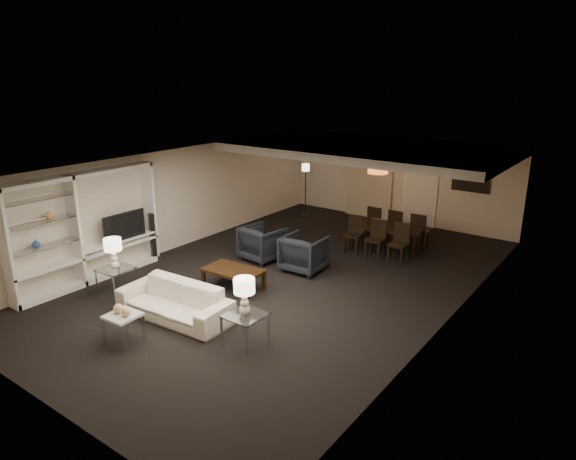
% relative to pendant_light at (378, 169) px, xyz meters
% --- Properties ---
extents(floor, '(11.00, 11.00, 0.00)m').
position_rel_pendant_light_xyz_m(floor, '(-0.30, -3.50, -1.92)').
color(floor, black).
rests_on(floor, ground).
extents(ceiling, '(7.00, 11.00, 0.02)m').
position_rel_pendant_light_xyz_m(ceiling, '(-0.30, -3.50, 0.58)').
color(ceiling, silver).
rests_on(ceiling, ground).
extents(wall_back, '(7.00, 0.02, 2.50)m').
position_rel_pendant_light_xyz_m(wall_back, '(-0.30, 2.00, -0.67)').
color(wall_back, beige).
rests_on(wall_back, ground).
extents(wall_front, '(7.00, 0.02, 2.50)m').
position_rel_pendant_light_xyz_m(wall_front, '(-0.30, -9.00, -0.67)').
color(wall_front, beige).
rests_on(wall_front, ground).
extents(wall_left, '(0.02, 11.00, 2.50)m').
position_rel_pendant_light_xyz_m(wall_left, '(-3.80, -3.50, -0.67)').
color(wall_left, beige).
rests_on(wall_left, ground).
extents(wall_right, '(0.02, 11.00, 2.50)m').
position_rel_pendant_light_xyz_m(wall_right, '(3.20, -3.50, -0.67)').
color(wall_right, beige).
rests_on(wall_right, ground).
extents(ceiling_soffit, '(7.00, 4.00, 0.20)m').
position_rel_pendant_light_xyz_m(ceiling_soffit, '(-0.30, 0.00, 0.48)').
color(ceiling_soffit, silver).
rests_on(ceiling_soffit, ceiling).
extents(curtains, '(1.50, 0.12, 2.40)m').
position_rel_pendant_light_xyz_m(curtains, '(-1.20, 1.92, -0.72)').
color(curtains, beige).
rests_on(curtains, wall_back).
extents(door, '(0.90, 0.05, 2.10)m').
position_rel_pendant_light_xyz_m(door, '(0.40, 1.97, -0.87)').
color(door, silver).
rests_on(door, wall_back).
extents(painting, '(0.95, 0.04, 0.65)m').
position_rel_pendant_light_xyz_m(painting, '(1.80, 1.96, -0.37)').
color(painting, '#142D38').
rests_on(painting, wall_back).
extents(media_unit, '(0.38, 3.40, 2.35)m').
position_rel_pendant_light_xyz_m(media_unit, '(-3.61, -6.10, -0.74)').
color(media_unit, white).
rests_on(media_unit, wall_left).
extents(pendant_light, '(0.52, 0.52, 0.24)m').
position_rel_pendant_light_xyz_m(pendant_light, '(0.00, 0.00, 0.00)').
color(pendant_light, '#D8591E').
rests_on(pendant_light, ceiling_soffit).
extents(sofa, '(2.25, 0.99, 0.64)m').
position_rel_pendant_light_xyz_m(sofa, '(-0.88, -6.22, -1.60)').
color(sofa, beige).
rests_on(sofa, floor).
extents(coffee_table, '(1.24, 0.76, 0.43)m').
position_rel_pendant_light_xyz_m(coffee_table, '(-0.88, -4.62, -1.70)').
color(coffee_table, black).
rests_on(coffee_table, floor).
extents(armchair_left, '(0.98, 1.00, 0.82)m').
position_rel_pendant_light_xyz_m(armchair_left, '(-1.48, -2.92, -1.51)').
color(armchair_left, black).
rests_on(armchair_left, floor).
extents(armchair_right, '(0.93, 0.95, 0.82)m').
position_rel_pendant_light_xyz_m(armchair_right, '(-0.28, -2.92, -1.51)').
color(armchair_right, black).
rests_on(armchair_right, floor).
extents(side_table_left, '(0.62, 0.62, 0.56)m').
position_rel_pendant_light_xyz_m(side_table_left, '(-2.58, -6.22, -1.64)').
color(side_table_left, silver).
rests_on(side_table_left, floor).
extents(side_table_right, '(0.62, 0.62, 0.56)m').
position_rel_pendant_light_xyz_m(side_table_right, '(0.82, -6.22, -1.64)').
color(side_table_right, white).
rests_on(side_table_right, floor).
extents(table_lamp_left, '(0.37, 0.37, 0.63)m').
position_rel_pendant_light_xyz_m(table_lamp_left, '(-2.58, -6.22, -1.04)').
color(table_lamp_left, white).
rests_on(table_lamp_left, side_table_left).
extents(table_lamp_right, '(0.38, 0.38, 0.63)m').
position_rel_pendant_light_xyz_m(table_lamp_right, '(0.82, -6.22, -1.04)').
color(table_lamp_right, '#F3E5CD').
rests_on(table_lamp_right, side_table_right).
extents(marble_table, '(0.53, 0.53, 0.50)m').
position_rel_pendant_light_xyz_m(marble_table, '(-0.88, -7.32, -1.67)').
color(marble_table, white).
rests_on(marble_table, floor).
extents(gold_gourd_a, '(0.16, 0.16, 0.16)m').
position_rel_pendant_light_xyz_m(gold_gourd_a, '(-0.98, -7.32, -1.34)').
color(gold_gourd_a, '#EEB67E').
rests_on(gold_gourd_a, marble_table).
extents(gold_gourd_b, '(0.14, 0.14, 0.14)m').
position_rel_pendant_light_xyz_m(gold_gourd_b, '(-0.78, -7.32, -1.35)').
color(gold_gourd_b, tan).
rests_on(gold_gourd_b, marble_table).
extents(television, '(1.05, 0.14, 0.60)m').
position_rel_pendant_light_xyz_m(television, '(-3.58, -5.26, -0.87)').
color(television, black).
rests_on(television, media_unit).
extents(vase_blue, '(0.17, 0.17, 0.17)m').
position_rel_pendant_light_xyz_m(vase_blue, '(-3.61, -7.19, -0.77)').
color(vase_blue, '#244E9D').
rests_on(vase_blue, media_unit).
extents(vase_amber, '(0.16, 0.16, 0.17)m').
position_rel_pendant_light_xyz_m(vase_amber, '(-3.61, -6.85, -0.28)').
color(vase_amber, '#D08B45').
rests_on(vase_amber, media_unit).
extents(floor_speaker, '(0.16, 0.16, 1.16)m').
position_rel_pendant_light_xyz_m(floor_speaker, '(-3.50, -4.49, -1.34)').
color(floor_speaker, black).
rests_on(floor_speaker, floor).
extents(dining_table, '(1.86, 1.20, 0.61)m').
position_rel_pendant_light_xyz_m(dining_table, '(0.60, -0.53, -1.61)').
color(dining_table, black).
rests_on(dining_table, floor).
extents(chair_nl, '(0.47, 0.47, 0.91)m').
position_rel_pendant_light_xyz_m(chair_nl, '(0.00, -1.18, -1.47)').
color(chair_nl, black).
rests_on(chair_nl, floor).
extents(chair_nm, '(0.45, 0.45, 0.91)m').
position_rel_pendant_light_xyz_m(chair_nm, '(0.60, -1.18, -1.47)').
color(chair_nm, black).
rests_on(chair_nm, floor).
extents(chair_nr, '(0.43, 0.43, 0.91)m').
position_rel_pendant_light_xyz_m(chair_nr, '(1.20, -1.18, -1.47)').
color(chair_nr, black).
rests_on(chair_nr, floor).
extents(chair_fl, '(0.44, 0.44, 0.91)m').
position_rel_pendant_light_xyz_m(chair_fl, '(0.00, 0.12, -1.47)').
color(chair_fl, black).
rests_on(chair_fl, floor).
extents(chair_fm, '(0.44, 0.44, 0.91)m').
position_rel_pendant_light_xyz_m(chair_fm, '(0.60, 0.12, -1.47)').
color(chair_fm, black).
rests_on(chair_fm, floor).
extents(chair_fr, '(0.43, 0.43, 0.91)m').
position_rel_pendant_light_xyz_m(chair_fr, '(1.20, 0.12, -1.47)').
color(chair_fr, black).
rests_on(chair_fr, floor).
extents(floor_lamp, '(0.28, 0.28, 1.62)m').
position_rel_pendant_light_xyz_m(floor_lamp, '(-2.84, 0.88, -1.11)').
color(floor_lamp, black).
rests_on(floor_lamp, floor).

